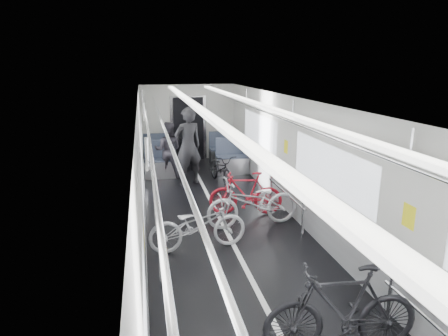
{
  "coord_description": "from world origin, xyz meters",
  "views": [
    {
      "loc": [
        -1.42,
        -5.72,
        3.02
      ],
      "look_at": [
        0.0,
        1.25,
        1.16
      ],
      "focal_mm": 32.0,
      "sensor_mm": 36.0,
      "label": 1
    }
  ],
  "objects_px": {
    "bike_right_near": "(342,310)",
    "person_seated": "(168,150)",
    "bike_aisle": "(221,169)",
    "bike_right_mid": "(253,203)",
    "bike_left_far": "(198,225)",
    "bike_right_far": "(246,193)",
    "person_standing": "(188,147)"
  },
  "relations": [
    {
      "from": "bike_right_near",
      "to": "person_standing",
      "type": "distance_m",
      "value": 6.59
    },
    {
      "from": "bike_aisle",
      "to": "bike_right_mid",
      "type": "bearing_deg",
      "value": -98.23
    },
    {
      "from": "bike_right_mid",
      "to": "bike_left_far",
      "type": "bearing_deg",
      "value": -61.86
    },
    {
      "from": "bike_right_far",
      "to": "person_seated",
      "type": "height_order",
      "value": "person_seated"
    },
    {
      "from": "person_standing",
      "to": "bike_right_far",
      "type": "bearing_deg",
      "value": 92.15
    },
    {
      "from": "person_standing",
      "to": "person_seated",
      "type": "bearing_deg",
      "value": -78.16
    },
    {
      "from": "bike_aisle",
      "to": "person_standing",
      "type": "bearing_deg",
      "value": 163.74
    },
    {
      "from": "bike_left_far",
      "to": "bike_right_far",
      "type": "bearing_deg",
      "value": -45.75
    },
    {
      "from": "bike_left_far",
      "to": "bike_right_near",
      "type": "relative_size",
      "value": 0.97
    },
    {
      "from": "bike_right_far",
      "to": "bike_aisle",
      "type": "xyz_separation_m",
      "value": [
        -0.08,
        2.26,
        -0.06
      ]
    },
    {
      "from": "bike_left_far",
      "to": "person_seated",
      "type": "height_order",
      "value": "person_seated"
    },
    {
      "from": "person_standing",
      "to": "bike_right_mid",
      "type": "bearing_deg",
      "value": 87.62
    },
    {
      "from": "bike_left_far",
      "to": "person_seated",
      "type": "bearing_deg",
      "value": -3.19
    },
    {
      "from": "bike_aisle",
      "to": "person_seated",
      "type": "distance_m",
      "value": 1.6
    },
    {
      "from": "bike_right_near",
      "to": "bike_right_mid",
      "type": "xyz_separation_m",
      "value": [
        0.01,
        3.52,
        -0.04
      ]
    },
    {
      "from": "bike_right_near",
      "to": "person_seated",
      "type": "xyz_separation_m",
      "value": [
        -1.33,
        7.29,
        0.25
      ]
    },
    {
      "from": "bike_aisle",
      "to": "bike_right_far",
      "type": "bearing_deg",
      "value": -97.39
    },
    {
      "from": "bike_aisle",
      "to": "person_standing",
      "type": "xyz_separation_m",
      "value": [
        -0.83,
        0.1,
        0.6
      ]
    },
    {
      "from": "person_seated",
      "to": "bike_right_mid",
      "type": "bearing_deg",
      "value": 121.95
    },
    {
      "from": "bike_left_far",
      "to": "bike_right_near",
      "type": "xyz_separation_m",
      "value": [
        1.15,
        -2.76,
        0.08
      ]
    },
    {
      "from": "bike_right_near",
      "to": "bike_left_far",
      "type": "bearing_deg",
      "value": -152.61
    },
    {
      "from": "person_standing",
      "to": "bike_aisle",
      "type": "bearing_deg",
      "value": 154.26
    },
    {
      "from": "bike_right_near",
      "to": "bike_right_mid",
      "type": "height_order",
      "value": "bike_right_near"
    },
    {
      "from": "bike_right_mid",
      "to": "bike_right_far",
      "type": "bearing_deg",
      "value": 173.06
    },
    {
      "from": "bike_right_far",
      "to": "person_seated",
      "type": "relative_size",
      "value": 0.99
    },
    {
      "from": "bike_right_far",
      "to": "person_standing",
      "type": "distance_m",
      "value": 2.58
    },
    {
      "from": "bike_left_far",
      "to": "person_standing",
      "type": "relative_size",
      "value": 0.83
    },
    {
      "from": "bike_left_far",
      "to": "bike_right_far",
      "type": "relative_size",
      "value": 1.09
    },
    {
      "from": "bike_left_far",
      "to": "bike_right_mid",
      "type": "bearing_deg",
      "value": -62.27
    },
    {
      "from": "bike_right_mid",
      "to": "person_standing",
      "type": "relative_size",
      "value": 0.91
    },
    {
      "from": "bike_left_far",
      "to": "bike_right_mid",
      "type": "height_order",
      "value": "bike_right_mid"
    },
    {
      "from": "bike_right_near",
      "to": "bike_aisle",
      "type": "bearing_deg",
      "value": -174.77
    }
  ]
}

